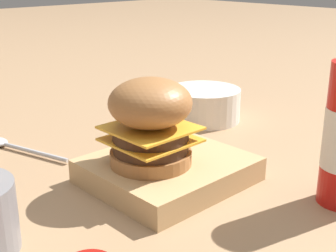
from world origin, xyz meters
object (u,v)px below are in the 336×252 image
at_px(serving_board, 168,170).
at_px(spoon, 5,144).
at_px(side_bowl, 204,104).
at_px(burger, 150,121).

height_order(serving_board, spoon, serving_board).
distance_m(serving_board, side_bowl, 0.30).
relative_size(serving_board, burger, 1.74).
xyz_separation_m(burger, spoon, (0.09, -0.28, -0.09)).
bearing_deg(burger, side_bowl, -151.06).
distance_m(burger, spoon, 0.31).
xyz_separation_m(side_bowl, spoon, (0.37, -0.13, -0.03)).
bearing_deg(side_bowl, burger, 28.94).
distance_m(burger, side_bowl, 0.33).
relative_size(burger, spoon, 0.65).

